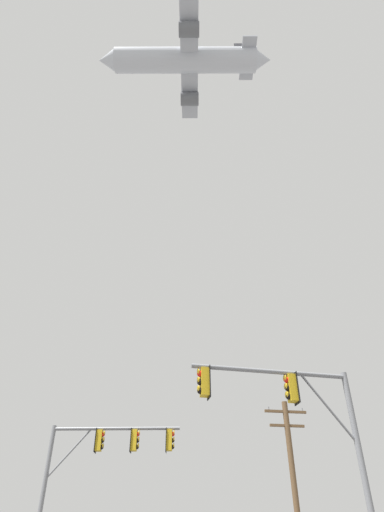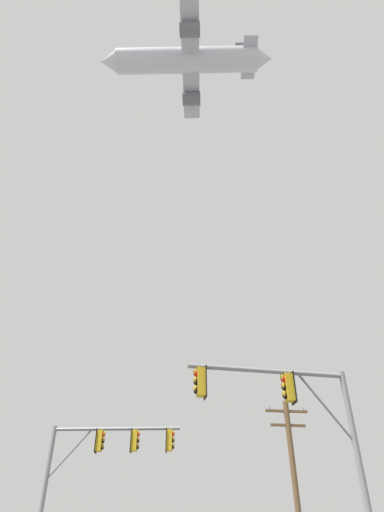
{
  "view_description": "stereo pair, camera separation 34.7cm",
  "coord_description": "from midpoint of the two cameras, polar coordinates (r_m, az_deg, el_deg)",
  "views": [
    {
      "loc": [
        -1.25,
        -5.68,
        1.13
      ],
      "look_at": [
        1.5,
        15.54,
        15.98
      ],
      "focal_mm": 31.24,
      "sensor_mm": 36.0,
      "label": 1
    },
    {
      "loc": [
        -0.91,
        -5.72,
        1.13
      ],
      "look_at": [
        1.5,
        15.54,
        15.98
      ],
      "focal_mm": 31.24,
      "sensor_mm": 36.0,
      "label": 2
    }
  ],
  "objects": [
    {
      "name": "signal_pole_near",
      "position": [
        15.64,
        14.1,
        -19.64
      ],
      "size": [
        5.54,
        0.68,
        6.65
      ],
      "color": "slate",
      "rests_on": "ground"
    },
    {
      "name": "airplane",
      "position": [
        60.67,
        -0.51,
        23.73
      ],
      "size": [
        21.65,
        16.73,
        5.89
      ],
      "color": "#B7BCC6"
    },
    {
      "name": "utility_pole",
      "position": [
        24.16,
        13.47,
        -26.29
      ],
      "size": [
        2.2,
        0.28,
        8.13
      ],
      "color": "brown",
      "rests_on": "ground"
    },
    {
      "name": "signal_pole_far",
      "position": [
        22.49,
        -11.26,
        -24.21
      ],
      "size": [
        5.95,
        1.13,
        6.5
      ],
      "color": "slate",
      "rests_on": "ground"
    }
  ]
}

